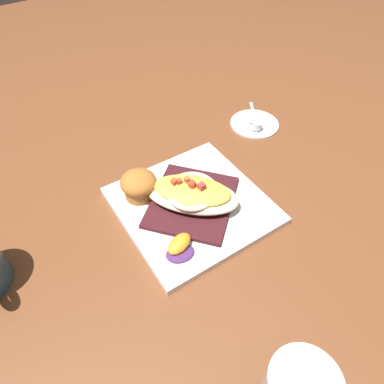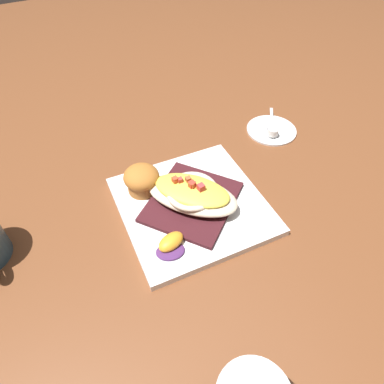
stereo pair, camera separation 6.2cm
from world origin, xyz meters
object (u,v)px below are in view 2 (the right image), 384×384
spoon (272,125)px  creamer_cup_0 (273,132)px  muffin (142,179)px  gratin_dish (192,193)px  square_plate (192,206)px  creamer_saucer (272,129)px  orange_garnish (171,244)px

spoon → creamer_cup_0: size_ratio=3.58×
muffin → spoon: bearing=-80.5°
gratin_dish → muffin: bearing=42.7°
gratin_dish → square_plate: bearing=-157.3°
spoon → creamer_saucer: bearing=145.8°
muffin → creamer_saucer: (0.05, -0.34, -0.04)m
creamer_cup_0 → square_plate: bearing=112.1°
gratin_dish → creamer_saucer: 0.31m
gratin_dish → creamer_saucer: (0.13, -0.28, -0.04)m
creamer_saucer → muffin: bearing=98.9°
square_plate → muffin: bearing=42.7°
square_plate → spoon: spoon is taller
muffin → spoon: size_ratio=0.78×
orange_garnish → muffin: bearing=-2.9°
square_plate → gratin_dish: gratin_dish is taller
gratin_dish → muffin: size_ratio=2.79×
muffin → orange_garnish: size_ratio=1.09×
orange_garnish → creamer_saucer: 0.40m
square_plate → spoon: 0.31m
muffin → creamer_cup_0: size_ratio=2.79×
orange_garnish → creamer_cup_0: (0.18, -0.34, -0.01)m
square_plate → creamer_cup_0: 0.28m
square_plate → creamer_cup_0: creamer_cup_0 is taller
creamer_cup_0 → creamer_saucer: bearing=-34.2°
square_plate → orange_garnish: orange_garnish is taller
orange_garnish → spoon: 0.41m
square_plate → orange_garnish: bearing=133.3°
spoon → square_plate: bearing=115.3°
muffin → creamer_saucer: muffin is taller
muffin → creamer_cup_0: bearing=-84.4°
orange_garnish → spoon: (0.20, -0.35, -0.01)m
orange_garnish → creamer_saucer: bearing=-60.5°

